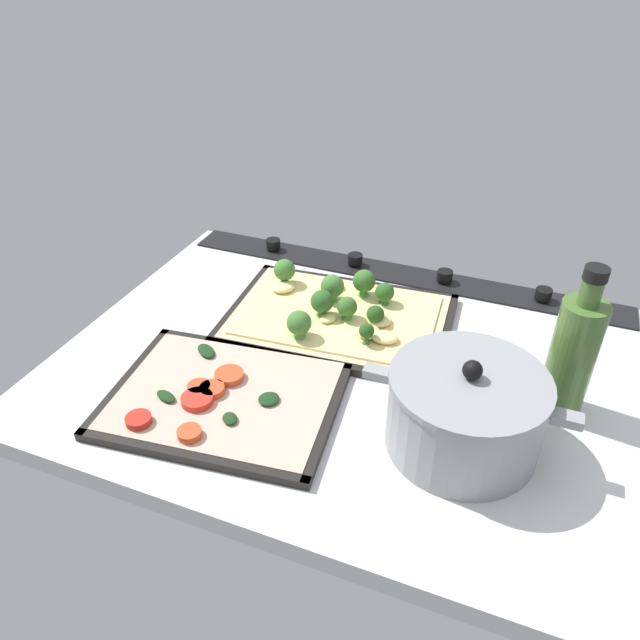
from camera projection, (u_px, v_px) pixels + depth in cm
name	position (u px, v px, depth cm)	size (l,w,h in cm)	color
ground_plane	(348.00, 370.00, 91.66)	(85.66, 63.87, 3.00)	silver
stove_control_panel	(398.00, 272.00, 112.39)	(82.23, 7.00, 2.60)	black
baking_tray_front	(338.00, 321.00, 99.35)	(37.79, 27.84, 1.30)	black
broccoli_pizza	(338.00, 311.00, 98.71)	(35.23, 25.28, 6.12)	beige
baking_tray_back	(225.00, 399.00, 83.45)	(33.65, 27.50, 1.30)	black
veggie_pizza_back	(221.00, 396.00, 82.94)	(31.00, 24.85, 1.90)	#C9A693
cooking_pot	(465.00, 412.00, 74.07)	(26.21, 19.39, 13.14)	gray
oil_bottle	(573.00, 355.00, 77.66)	(5.86, 5.86, 21.79)	#476B2D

